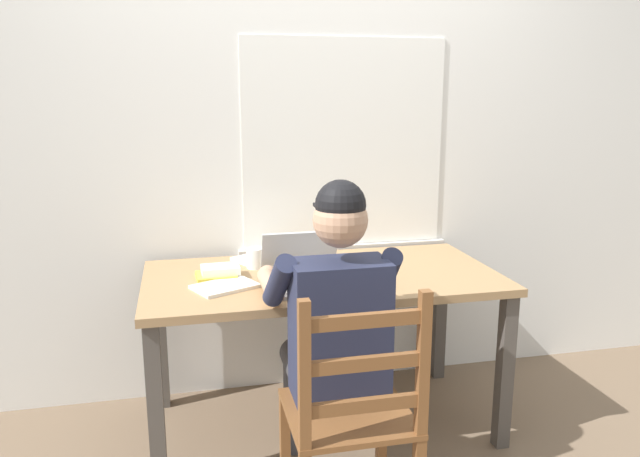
% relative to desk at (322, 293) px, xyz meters
% --- Properties ---
extents(ground_plane, '(8.00, 8.00, 0.00)m').
position_rel_desk_xyz_m(ground_plane, '(0.00, 0.00, -0.65)').
color(ground_plane, brown).
extents(back_wall, '(6.00, 0.08, 2.60)m').
position_rel_desk_xyz_m(back_wall, '(0.00, 0.48, 0.65)').
color(back_wall, silver).
rests_on(back_wall, ground).
extents(desk, '(1.56, 0.79, 0.74)m').
position_rel_desk_xyz_m(desk, '(0.00, 0.00, 0.00)').
color(desk, '#9E7A51').
rests_on(desk, ground).
extents(seated_person, '(0.50, 0.60, 1.24)m').
position_rel_desk_xyz_m(seated_person, '(-0.07, -0.47, 0.04)').
color(seated_person, '#232842').
rests_on(seated_person, ground).
extents(wooden_chair, '(0.42, 0.42, 0.94)m').
position_rel_desk_xyz_m(wooden_chair, '(-0.07, -0.75, -0.19)').
color(wooden_chair, brown).
rests_on(wooden_chair, ground).
extents(laptop, '(0.33, 0.33, 0.22)m').
position_rel_desk_xyz_m(laptop, '(-0.11, -0.14, 0.14)').
color(laptop, '#ADAFB2').
rests_on(laptop, desk).
extents(computer_mouse, '(0.06, 0.10, 0.03)m').
position_rel_desk_xyz_m(computer_mouse, '(0.12, -0.18, 0.10)').
color(computer_mouse, '#ADAFB2').
rests_on(computer_mouse, desk).
extents(coffee_mug_white, '(0.12, 0.08, 0.09)m').
position_rel_desk_xyz_m(coffee_mug_white, '(-0.28, 0.16, 0.13)').
color(coffee_mug_white, white).
rests_on(coffee_mug_white, desk).
extents(coffee_mug_dark, '(0.12, 0.08, 0.10)m').
position_rel_desk_xyz_m(coffee_mug_dark, '(0.19, -0.07, 0.14)').
color(coffee_mug_dark, '#2D384C').
rests_on(coffee_mug_dark, desk).
extents(book_stack_main, '(0.19, 0.15, 0.05)m').
position_rel_desk_xyz_m(book_stack_main, '(-0.45, 0.05, 0.11)').
color(book_stack_main, gold).
rests_on(book_stack_main, desk).
extents(paper_pile_near_laptop, '(0.30, 0.26, 0.01)m').
position_rel_desk_xyz_m(paper_pile_near_laptop, '(-0.44, -0.10, 0.09)').
color(paper_pile_near_laptop, silver).
rests_on(paper_pile_near_laptop, desk).
extents(paper_pile_back_corner, '(0.27, 0.27, 0.02)m').
position_rel_desk_xyz_m(paper_pile_back_corner, '(-0.25, 0.28, 0.10)').
color(paper_pile_back_corner, white).
rests_on(paper_pile_back_corner, desk).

